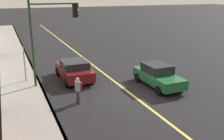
% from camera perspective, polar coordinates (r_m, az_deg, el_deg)
% --- Properties ---
extents(ground, '(200.00, 200.00, 0.00)m').
position_cam_1_polar(ground, '(16.59, 4.43, -5.47)').
color(ground, black).
extents(sidewalk_slab, '(80.00, 2.60, 0.15)m').
position_cam_1_polar(sidewalk_slab, '(14.98, -17.83, -8.47)').
color(sidewalk_slab, gray).
rests_on(sidewalk_slab, ground).
extents(curb_edge, '(80.00, 0.16, 0.15)m').
position_cam_1_polar(curb_edge, '(15.10, -13.19, -7.88)').
color(curb_edge, slate).
rests_on(curb_edge, ground).
extents(lane_stripe_center, '(80.00, 0.16, 0.01)m').
position_cam_1_polar(lane_stripe_center, '(16.59, 4.43, -5.45)').
color(lane_stripe_center, '#D8CC4C').
rests_on(lane_stripe_center, ground).
extents(car_maroon, '(4.29, 2.10, 1.46)m').
position_cam_1_polar(car_maroon, '(19.40, -8.22, 0.08)').
color(car_maroon, '#591116').
rests_on(car_maroon, ground).
extents(car_green, '(4.26, 1.88, 1.53)m').
position_cam_1_polar(car_green, '(18.14, 9.93, -1.15)').
color(car_green, '#1E6038').
rests_on(car_green, ground).
extents(pedestrian_with_backpack, '(0.38, 0.36, 1.57)m').
position_cam_1_polar(pedestrian_with_backpack, '(15.19, -7.36, -4.02)').
color(pedestrian_with_backpack, '#262D4C').
rests_on(pedestrian_with_backpack, ground).
extents(traffic_light_mast, '(0.28, 3.25, 5.79)m').
position_cam_1_polar(traffic_light_mast, '(17.71, -13.34, 8.72)').
color(traffic_light_mast, '#1E3823').
rests_on(traffic_light_mast, ground).
extents(street_sign_post, '(0.60, 0.08, 2.63)m').
position_cam_1_polar(street_sign_post, '(19.24, -18.50, 1.71)').
color(street_sign_post, slate).
rests_on(street_sign_post, ground).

